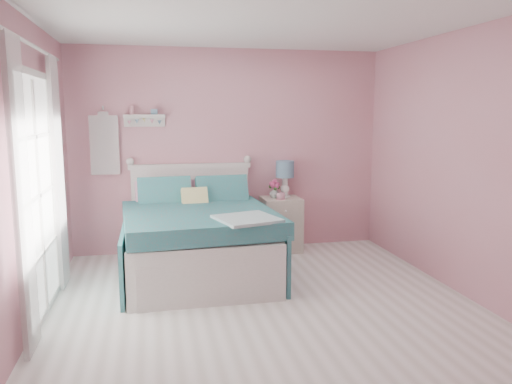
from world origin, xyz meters
name	(u,v)px	position (x,y,z in m)	size (l,w,h in m)	color
floor	(268,313)	(0.00, 0.00, 0.00)	(4.50, 4.50, 0.00)	silver
room_shell	(269,138)	(0.00, 0.00, 1.58)	(4.50, 4.50, 4.50)	#C9808B
bed	(198,239)	(-0.51, 1.25, 0.40)	(1.68, 2.03, 1.15)	silver
nightstand	(281,224)	(0.64, 1.99, 0.35)	(0.49, 0.48, 0.70)	beige
table_lamp	(285,172)	(0.70, 2.07, 1.03)	(0.24, 0.24, 0.47)	white
vase	(275,193)	(0.55, 2.01, 0.77)	(0.13, 0.13, 0.14)	silver
teacup	(281,196)	(0.60, 1.87, 0.75)	(0.11, 0.11, 0.09)	pink
roses	(275,184)	(0.55, 2.01, 0.88)	(0.14, 0.11, 0.12)	#D44883
wall_shelf	(144,117)	(-1.06, 2.19, 1.73)	(0.50, 0.15, 0.25)	silver
hanging_dress	(105,145)	(-1.55, 2.18, 1.40)	(0.34, 0.03, 0.72)	white
french_door	(38,196)	(-1.97, 0.40, 1.07)	(0.04, 1.32, 2.16)	silver
curtain_near	(22,199)	(-1.92, -0.34, 1.18)	(0.04, 0.40, 2.32)	white
curtain_far	(58,174)	(-1.92, 1.14, 1.18)	(0.04, 0.40, 2.32)	white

